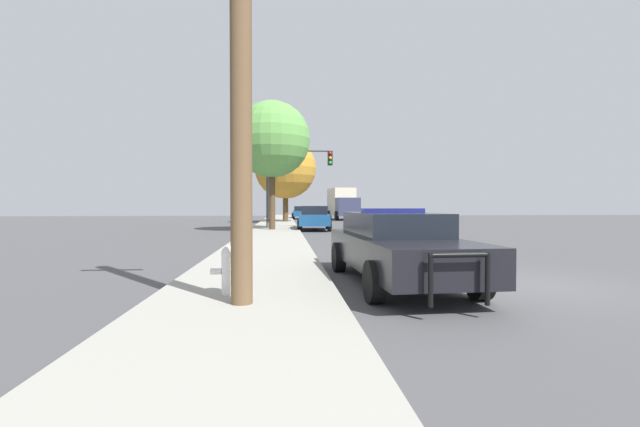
# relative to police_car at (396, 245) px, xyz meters

# --- Properties ---
(ground_plane) EXTENTS (110.00, 110.00, 0.00)m
(ground_plane) POSITION_rel_police_car_xyz_m (2.27, -0.32, -0.76)
(ground_plane) COLOR #474749
(sidewalk_left) EXTENTS (3.00, 110.00, 0.13)m
(sidewalk_left) POSITION_rel_police_car_xyz_m (-2.83, -0.32, -0.69)
(sidewalk_left) COLOR #99968C
(sidewalk_left) RESTS_ON ground_plane
(police_car) EXTENTS (2.20, 5.46, 1.49)m
(police_car) POSITION_rel_police_car_xyz_m (0.00, 0.00, 0.00)
(police_car) COLOR black
(police_car) RESTS_ON ground_plane
(fire_hydrant) EXTENTS (0.60, 0.26, 0.78)m
(fire_hydrant) POSITION_rel_police_car_xyz_m (-3.10, -1.47, -0.21)
(fire_hydrant) COLOR white
(fire_hydrant) RESTS_ON sidewalk_left
(utility_pole) EXTENTS (1.40, 0.32, 7.55)m
(utility_pole) POSITION_rel_police_car_xyz_m (-2.85, -2.13, 3.22)
(utility_pole) COLOR brown
(utility_pole) RESTS_ON sidewalk_left
(traffic_light) EXTENTS (4.16, 0.35, 4.99)m
(traffic_light) POSITION_rel_police_car_xyz_m (-1.59, 18.48, 2.94)
(traffic_light) COLOR #424247
(traffic_light) RESTS_ON sidewalk_left
(car_background_distant) EXTENTS (1.94, 4.55, 1.44)m
(car_background_distant) POSITION_rel_police_car_xyz_m (-0.38, 39.50, 0.00)
(car_background_distant) COLOR navy
(car_background_distant) RESTS_ON ground_plane
(car_background_midblock) EXTENTS (2.21, 4.67, 1.51)m
(car_background_midblock) POSITION_rel_police_car_xyz_m (-0.37, 18.06, 0.04)
(car_background_midblock) COLOR navy
(car_background_midblock) RESTS_ON ground_plane
(box_truck) EXTENTS (2.82, 6.94, 3.35)m
(box_truck) POSITION_rel_police_car_xyz_m (3.95, 36.81, 1.02)
(box_truck) COLOR #333856
(box_truck) RESTS_ON ground_plane
(tree_sidewalk_far) EXTENTS (5.35, 5.35, 7.34)m
(tree_sidewalk_far) POSITION_rel_police_car_xyz_m (-2.12, 29.10, 4.03)
(tree_sidewalk_far) COLOR #4C3823
(tree_sidewalk_far) RESTS_ON sidewalk_left
(tree_sidewalk_mid) EXTENTS (4.49, 4.49, 7.55)m
(tree_sidewalk_mid) POSITION_rel_police_car_xyz_m (-2.94, 16.95, 4.66)
(tree_sidewalk_mid) COLOR #4C3823
(tree_sidewalk_mid) RESTS_ON sidewalk_left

